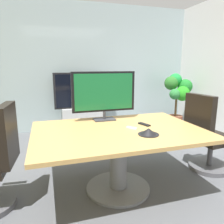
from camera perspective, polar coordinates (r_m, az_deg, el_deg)
The scene contains 10 objects.
ground_plane at distance 2.69m, azimuth 0.46°, elevation -20.68°, with size 6.66×6.66×0.00m, color #515459.
wall_back_glass_partition at distance 5.02m, azimuth -9.53°, elevation 11.44°, with size 5.51×0.10×2.80m, color #9EB2B7.
conference_table at distance 2.51m, azimuth 1.70°, elevation -8.53°, with size 1.89×1.29×0.75m.
office_chair_right at distance 3.28m, azimuth 23.72°, elevation -6.64°, with size 0.62×0.60×1.09m.
tv_monitor at distance 2.81m, azimuth -2.15°, elevation 5.04°, with size 0.84×0.18×0.64m.
wall_display_unit at distance 4.79m, azimuth -7.73°, elevation -0.11°, with size 1.20×0.36×1.31m.
potted_plant at distance 5.21m, azimuth 17.05°, elevation 4.59°, with size 0.65×0.55×1.28m.
conference_phone at distance 2.29m, azimuth 9.65°, elevation -5.20°, with size 0.22×0.22×0.07m.
remote_control at distance 2.66m, azimuth 8.51°, elevation -3.24°, with size 0.05×0.17×0.02m, color black.
whiteboard_marker at distance 2.49m, azimuth 5.23°, elevation -4.20°, with size 0.13×0.02×0.02m, color silver.
Camera 1 is at (-0.68, -2.15, 1.46)m, focal length 34.55 mm.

